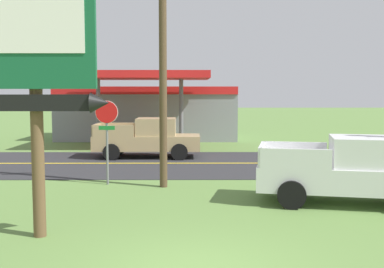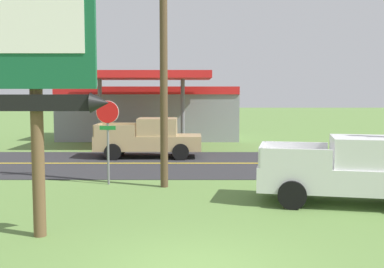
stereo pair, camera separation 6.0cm
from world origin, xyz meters
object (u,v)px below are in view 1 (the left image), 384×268
at_px(utility_pole, 163,55).
at_px(gas_station, 148,111).
at_px(motel_sign, 36,63).
at_px(pickup_white_parked_on_lawn, 351,171).
at_px(stop_sign, 107,127).
at_px(pickup_tan_on_road, 148,138).

height_order(utility_pole, gas_station, utility_pole).
distance_m(motel_sign, utility_pole, 6.19).
distance_m(utility_pole, pickup_white_parked_on_lawn, 7.02).
bearing_deg(motel_sign, utility_pole, 66.89).
bearing_deg(motel_sign, pickup_white_parked_on_lawn, 21.90).
bearing_deg(stop_sign, pickup_tan_on_road, 82.89).
height_order(utility_pole, pickup_white_parked_on_lawn, utility_pole).
distance_m(utility_pole, pickup_tan_on_road, 8.13).
bearing_deg(gas_station, motel_sign, -91.08).
distance_m(stop_sign, gas_station, 16.61).
bearing_deg(pickup_tan_on_road, pickup_white_parked_on_lawn, -55.34).
bearing_deg(pickup_tan_on_road, utility_pole, -81.07).
relative_size(utility_pole, gas_station, 0.70).
relative_size(pickup_white_parked_on_lawn, pickup_tan_on_road, 1.06).
bearing_deg(utility_pole, pickup_tan_on_road, 98.93).
height_order(utility_pole, pickup_tan_on_road, utility_pole).
relative_size(stop_sign, pickup_white_parked_on_lawn, 0.54).
relative_size(motel_sign, pickup_tan_on_road, 1.12).
bearing_deg(stop_sign, gas_station, 90.00).
relative_size(stop_sign, utility_pole, 0.35).
bearing_deg(utility_pole, gas_station, 96.66).
bearing_deg(stop_sign, pickup_white_parked_on_lawn, -20.85).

